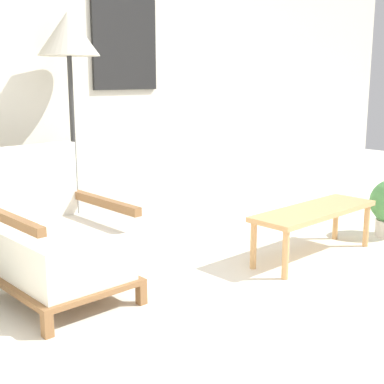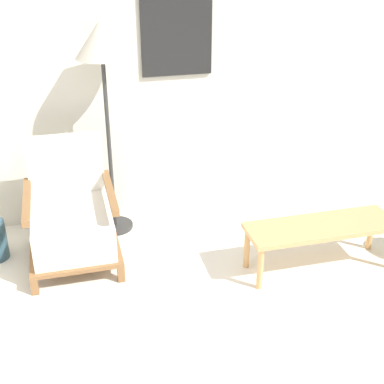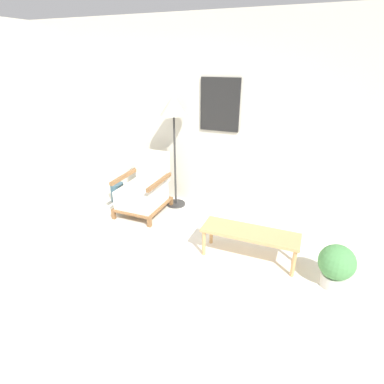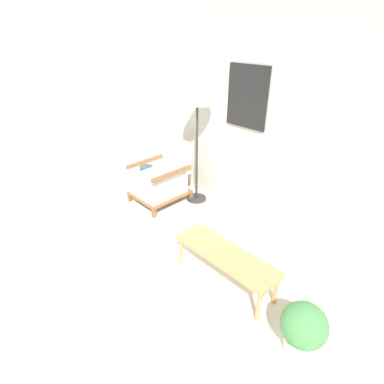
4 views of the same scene
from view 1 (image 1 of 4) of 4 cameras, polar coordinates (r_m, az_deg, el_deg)
The scene contains 4 objects.
wall_back at distance 3.88m, azimuth -12.59°, elevation 12.92°, with size 8.00×0.09×2.70m.
armchair at distance 3.19m, azimuth -13.96°, elevation -5.49°, with size 0.64×0.74×0.88m.
floor_lamp at distance 3.56m, azimuth -12.99°, elevation 14.52°, with size 0.39×0.39×1.68m.
coffee_table at distance 3.93m, azimuth 12.93°, elevation -2.37°, with size 1.09×0.35×0.36m.
Camera 1 is at (-1.98, -0.94, 1.27)m, focal length 50.00 mm.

